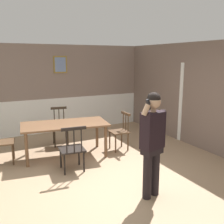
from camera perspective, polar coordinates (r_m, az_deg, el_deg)
name	(u,v)px	position (r m, az deg, el deg)	size (l,w,h in m)	color
ground_plane	(102,179)	(5.04, -2.14, -14.36)	(7.92, 7.92, 0.00)	#9E7F60
room_back_partition	(51,91)	(8.00, -13.27, 4.53)	(5.89, 0.17, 2.61)	gray
room_right_partition	(218,99)	(6.42, 22.25, 2.68)	(0.13, 7.20, 2.61)	#756056
dining_table	(65,127)	(5.99, -10.27, -3.25)	(2.02, 1.20, 0.77)	brown
chair_near_window	(2,142)	(6.01, -22.98, -6.05)	(0.49, 0.49, 0.95)	#513823
chair_by_doorway	(60,127)	(6.87, -11.30, -3.25)	(0.47, 0.47, 0.97)	#2D2319
chair_at_table_head	(72,149)	(5.25, -8.71, -7.92)	(0.52, 0.52, 0.95)	black
chair_opposite_corner	(120,131)	(6.38, 1.78, -4.21)	(0.43, 0.43, 0.92)	#513823
person_figure	(153,138)	(4.14, 8.90, -5.72)	(0.53, 0.29, 1.71)	black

